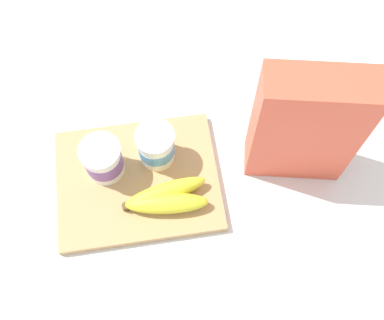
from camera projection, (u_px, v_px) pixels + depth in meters
name	position (u px, v px, depth m)	size (l,w,h in m)	color
ground_plane	(138.00, 182.00, 0.91)	(2.40, 2.40, 0.00)	silver
cutting_board	(138.00, 180.00, 0.91)	(0.31, 0.25, 0.02)	tan
cereal_box	(305.00, 127.00, 0.81)	(0.18, 0.07, 0.28)	#D85138
yogurt_cup_front	(103.00, 160.00, 0.87)	(0.08, 0.08, 0.09)	white
yogurt_cup_back	(156.00, 146.00, 0.88)	(0.07, 0.07, 0.09)	white
banana_bunch	(166.00, 198.00, 0.86)	(0.16, 0.08, 0.04)	yellow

